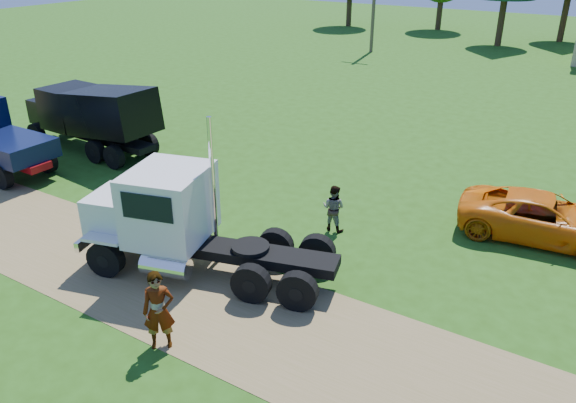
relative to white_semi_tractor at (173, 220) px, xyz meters
The scene contains 7 objects.
ground 4.89m from the white_semi_tractor, 10.99° to the right, with size 140.00×140.00×0.00m, color #234A10.
dirt_track 4.89m from the white_semi_tractor, 10.99° to the right, with size 120.00×4.20×0.01m, color brown.
white_semi_tractor is the anchor object (origin of this frame).
black_dump_truck 11.05m from the white_semi_tractor, 150.70° to the left, with size 7.26×2.45×3.12m.
orange_pickup 11.35m from the white_semi_tractor, 40.82° to the left, with size 2.36×5.12×1.42m, color #DA660A.
spectator_a 3.57m from the white_semi_tractor, 53.37° to the right, with size 0.72×0.47×1.97m, color #999999.
spectator_b 5.22m from the white_semi_tractor, 57.86° to the left, with size 0.75×0.59×1.55m, color #999999.
Camera 1 is at (5.55, -9.21, 8.60)m, focal length 35.00 mm.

